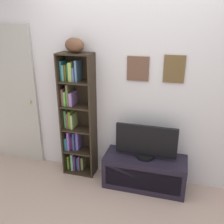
% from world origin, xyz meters
% --- Properties ---
extents(back_wall, '(4.80, 0.08, 2.35)m').
position_xyz_m(back_wall, '(0.00, 1.13, 1.18)').
color(back_wall, silver).
rests_on(back_wall, ground).
extents(bookshelf, '(0.43, 0.25, 1.65)m').
position_xyz_m(bookshelf, '(-0.72, 1.00, 0.81)').
color(bookshelf, '#2C2218').
rests_on(bookshelf, ground).
extents(football, '(0.33, 0.28, 0.17)m').
position_xyz_m(football, '(-0.68, 0.97, 1.73)').
color(football, brown).
rests_on(football, bookshelf).
extents(tv_stand, '(1.02, 0.41, 0.42)m').
position_xyz_m(tv_stand, '(0.23, 0.89, 0.21)').
color(tv_stand, black).
rests_on(tv_stand, ground).
extents(television, '(0.74, 0.22, 0.42)m').
position_xyz_m(television, '(0.23, 0.89, 0.62)').
color(television, black).
rests_on(television, tv_stand).
extents(door, '(0.77, 0.09, 1.96)m').
position_xyz_m(door, '(-1.71, 1.08, 0.98)').
color(door, '#ADAAA7').
rests_on(door, ground).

